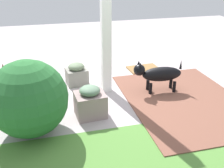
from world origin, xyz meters
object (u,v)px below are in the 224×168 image
Objects in this scene: terracotta_pot_broad at (26,92)px; dog at (158,74)px; stone_planter_nearest at (77,74)px; round_shrub at (29,99)px; stone_planter_mid at (90,102)px; doormat at (143,69)px; porch_pillar at (106,19)px; terracotta_pot_spiky at (5,81)px.

dog is (-2.16, 0.11, 0.13)m from terracotta_pot_broad.
round_shrub is (0.76, 1.38, 0.31)m from stone_planter_nearest.
stone_planter_mid is 0.74× the size of doormat.
porch_pillar is 7.05× the size of terracotta_pot_broad.
round_shrub is at bearing 96.58° from terracotta_pot_broad.
stone_planter_mid is at bearing 20.86° from dog.
stone_planter_nearest is 0.71× the size of terracotta_pot_spiky.
terracotta_pot_spiky is 2.55m from dog.
dog is (-0.84, 0.29, -0.90)m from porch_pillar.
round_shrub is (1.23, 1.00, -0.74)m from porch_pillar.
porch_pillar reaches higher than terracotta_pot_broad.
stone_planter_mid reaches higher than terracotta_pot_broad.
porch_pillar is 1.27m from dog.
terracotta_pot_spiky is (1.20, 0.17, 0.08)m from stone_planter_nearest.
round_shrub reaches higher than terracotta_pot_spiky.
porch_pillar is at bearing -118.57° from stone_planter_mid.
terracotta_pot_spiky reaches higher than stone_planter_mid.
doormat is at bearing -165.08° from stone_planter_nearest.
round_shrub reaches higher than stone_planter_mid.
porch_pillar is at bearing -140.88° from round_shrub.
dog reaches higher than terracotta_pot_spiky.
stone_planter_nearest is 1.21m from terracotta_pot_spiky.
terracotta_pot_broad is at bearing -33.27° from stone_planter_mid.
stone_planter_mid is at bearing 92.29° from stone_planter_nearest.
stone_planter_mid is 1.08m from terracotta_pot_broad.
round_shrub is 1.30m from terracotta_pot_spiky.
stone_planter_nearest is 1.15m from stone_planter_mid.
doormat is (-0.98, -0.77, -1.22)m from porch_pillar.
dog is at bearing -161.08° from round_shrub.
stone_planter_nearest is at bearing -147.06° from terracotta_pot_broad.
porch_pillar is 1.35m from stone_planter_mid.
doormat is at bearing -97.70° from dog.
stone_planter_nearest is at bearing -39.26° from porch_pillar.
terracotta_pot_broad reaches higher than doormat.
round_shrub reaches higher than doormat.
stone_planter_mid is 1.35m from dog.
terracotta_pot_broad is at bearing 7.59° from porch_pillar.
doormat is at bearing -168.04° from terracotta_pot_spiky.
stone_planter_mid is 1.34× the size of terracotta_pot_broad.
terracotta_pot_spiky is (1.66, -0.21, -0.97)m from porch_pillar.
terracotta_pot_spiky is at bearing -38.16° from stone_planter_mid.
doormat is (-2.64, -0.56, -0.26)m from terracotta_pot_spiky.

